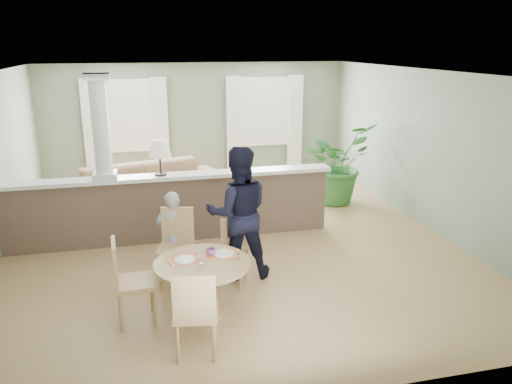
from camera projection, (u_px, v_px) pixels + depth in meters
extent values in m
plane|color=tan|center=(229.00, 239.00, 8.28)|extent=(8.00, 8.00, 0.00)
cube|color=gray|center=(197.00, 122.00, 11.61)|extent=(7.00, 0.02, 2.70)
cube|color=gray|center=(426.00, 149.00, 8.67)|extent=(0.02, 8.00, 2.70)
cube|color=gray|center=(314.00, 265.00, 4.16)|extent=(7.00, 0.02, 2.70)
cube|color=white|center=(227.00, 72.00, 7.50)|extent=(7.00, 8.00, 0.02)
cube|color=white|center=(126.00, 116.00, 11.17)|extent=(1.10, 0.02, 1.50)
cube|color=white|center=(126.00, 116.00, 11.15)|extent=(1.22, 0.04, 1.62)
cube|color=white|center=(264.00, 112.00, 11.88)|extent=(1.10, 0.02, 1.50)
cube|color=white|center=(264.00, 112.00, 11.86)|extent=(1.22, 0.04, 1.62)
cube|color=silver|center=(92.00, 131.00, 11.01)|extent=(0.35, 0.10, 2.30)
cube|color=silver|center=(161.00, 129.00, 11.34)|extent=(0.35, 0.10, 2.30)
cube|color=silver|center=(234.00, 126.00, 11.72)|extent=(0.35, 0.10, 2.30)
cube|color=silver|center=(295.00, 124.00, 12.05)|extent=(0.35, 0.10, 2.30)
cube|color=brown|center=(172.00, 209.00, 8.11)|extent=(5.20, 0.22, 1.05)
cube|color=white|center=(171.00, 176.00, 7.95)|extent=(5.32, 0.36, 0.06)
cube|color=white|center=(105.00, 175.00, 7.71)|extent=(0.36, 0.36, 0.10)
cylinder|color=white|center=(101.00, 127.00, 7.49)|extent=(0.26, 0.26, 1.39)
cube|color=white|center=(96.00, 77.00, 7.28)|extent=(0.38, 0.38, 0.10)
cylinder|color=black|center=(161.00, 174.00, 7.90)|extent=(0.18, 0.18, 0.03)
cylinder|color=black|center=(160.00, 165.00, 7.86)|extent=(0.03, 0.03, 0.28)
cone|color=white|center=(159.00, 148.00, 7.78)|extent=(0.36, 0.36, 0.26)
imported|color=#986C52|center=(148.00, 189.00, 9.58)|extent=(3.20, 1.95, 0.87)
imported|color=#2E6C2B|center=(336.00, 163.00, 10.01)|extent=(1.89, 1.82, 1.61)
cylinder|color=tan|center=(204.00, 313.00, 5.98)|extent=(0.47, 0.47, 0.04)
cylinder|color=tan|center=(203.00, 289.00, 5.89)|extent=(0.13, 0.13, 0.61)
cylinder|color=tan|center=(202.00, 264.00, 5.79)|extent=(1.13, 1.13, 0.04)
cube|color=red|center=(184.00, 259.00, 5.86)|extent=(0.45, 0.37, 0.01)
cube|color=red|center=(222.00, 254.00, 6.00)|extent=(0.44, 0.34, 0.01)
cylinder|color=white|center=(185.00, 259.00, 5.83)|extent=(0.25, 0.25, 0.01)
cylinder|color=white|center=(224.00, 254.00, 5.99)|extent=(0.25, 0.25, 0.01)
cylinder|color=white|center=(201.00, 259.00, 5.75)|extent=(0.07, 0.07, 0.08)
cube|color=silver|center=(181.00, 261.00, 5.77)|extent=(0.05, 0.16, 0.00)
cube|color=silver|center=(171.00, 263.00, 5.76)|extent=(0.06, 0.20, 0.00)
cylinder|color=white|center=(238.00, 257.00, 5.86)|extent=(0.04, 0.04, 0.07)
cylinder|color=silver|center=(238.00, 253.00, 5.84)|extent=(0.04, 0.04, 0.01)
imported|color=#2666B3|center=(211.00, 252.00, 5.96)|extent=(0.13, 0.13, 0.09)
cube|color=tan|center=(176.00, 249.00, 6.63)|extent=(0.56, 0.56, 0.05)
cylinder|color=tan|center=(160.00, 273.00, 6.52)|extent=(0.04, 0.04, 0.47)
cylinder|color=tan|center=(189.00, 273.00, 6.52)|extent=(0.04, 0.04, 0.47)
cylinder|color=tan|center=(166.00, 261.00, 6.88)|extent=(0.04, 0.04, 0.47)
cylinder|color=tan|center=(192.00, 261.00, 6.88)|extent=(0.04, 0.04, 0.47)
cube|color=tan|center=(178.00, 225.00, 6.75)|extent=(0.43, 0.15, 0.50)
cube|color=tan|center=(232.00, 255.00, 6.64)|extent=(0.50, 0.50, 0.05)
cylinder|color=tan|center=(218.00, 274.00, 6.58)|extent=(0.04, 0.04, 0.39)
cylinder|color=tan|center=(241.00, 276.00, 6.53)|extent=(0.04, 0.04, 0.39)
cylinder|color=tan|center=(223.00, 264.00, 6.88)|extent=(0.04, 0.04, 0.39)
cylinder|color=tan|center=(245.00, 266.00, 6.83)|extent=(0.04, 0.04, 0.39)
cube|color=tan|center=(234.00, 235.00, 6.74)|extent=(0.35, 0.18, 0.42)
cube|color=tan|center=(196.00, 312.00, 5.11)|extent=(0.52, 0.52, 0.05)
cylinder|color=tan|center=(215.00, 323.00, 5.37)|extent=(0.04, 0.04, 0.46)
cylinder|color=tan|center=(181.00, 325.00, 5.34)|extent=(0.04, 0.04, 0.46)
cylinder|color=tan|center=(214.00, 343.00, 5.02)|extent=(0.04, 0.04, 0.46)
cylinder|color=tan|center=(178.00, 344.00, 5.00)|extent=(0.04, 0.04, 0.46)
cube|color=tan|center=(194.00, 298.00, 4.84)|extent=(0.43, 0.11, 0.49)
cube|color=tan|center=(136.00, 283.00, 5.71)|extent=(0.48, 0.48, 0.05)
cylinder|color=tan|center=(155.00, 308.00, 5.66)|extent=(0.04, 0.04, 0.47)
cylinder|color=tan|center=(152.00, 293.00, 6.00)|extent=(0.04, 0.04, 0.47)
cylinder|color=tan|center=(121.00, 313.00, 5.56)|extent=(0.04, 0.04, 0.47)
cylinder|color=tan|center=(120.00, 297.00, 5.90)|extent=(0.04, 0.04, 0.47)
cube|color=tan|center=(115.00, 263.00, 5.57)|extent=(0.07, 0.44, 0.50)
imported|color=gray|center=(173.00, 234.00, 6.84)|extent=(0.46, 0.32, 1.22)
imported|color=black|center=(238.00, 213.00, 6.75)|extent=(0.94, 0.76, 1.83)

